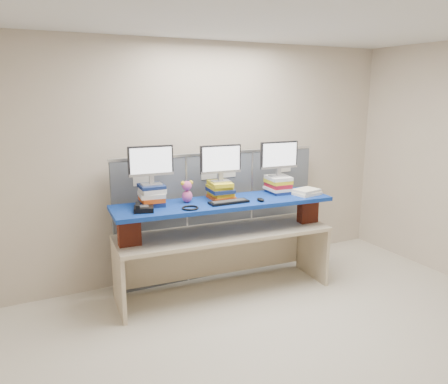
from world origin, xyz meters
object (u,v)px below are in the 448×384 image
monitor_right (279,157)px  desk (224,244)px  keyboard (229,202)px  desk_phone (143,208)px  monitor_center (221,161)px  monitor_left (151,163)px  blue_board (224,203)px

monitor_right → desk: bearing=-170.8°
keyboard → desk: bearing=92.2°
monitor_right → desk_phone: 1.69m
monitor_center → monitor_left: bearing=180.0°
blue_board → monitor_right: bearing=9.2°
monitor_right → keyboard: monitor_right is taller
desk → monitor_left: 1.21m
monitor_right → desk_phone: (-1.64, -0.08, -0.40)m
monitor_right → monitor_left: bearing=180.0°
monitor_center → blue_board: bearing=-94.9°
desk → monitor_right: bearing=9.2°
monitor_center → keyboard: 0.46m
desk → monitor_center: (0.02, 0.12, 0.91)m
monitor_left → desk_phone: 0.48m
desk → blue_board: 0.47m
monitor_left → monitor_center: monitor_left is taller
keyboard → desk_phone: 0.91m
monitor_left → desk_phone: size_ratio=2.02×
desk → desk_phone: size_ratio=10.44×
monitor_left → keyboard: size_ratio=1.08×
monitor_right → desk_phone: size_ratio=2.02×
monitor_right → desk_phone: monitor_right is taller
monitor_left → monitor_center: 0.77m
monitor_left → keyboard: bearing=-16.4°
desk → desk_phone: bearing=-174.7°
blue_board → monitor_left: monitor_left is taller
desk_phone → monitor_center: bearing=24.3°
blue_board → keyboard: size_ratio=5.53×
blue_board → keyboard: bearing=-84.0°
monitor_left → monitor_right: bearing=-0.0°
desk → monitor_left: monitor_left is taller
monitor_right → desk_phone: bearing=-172.9°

